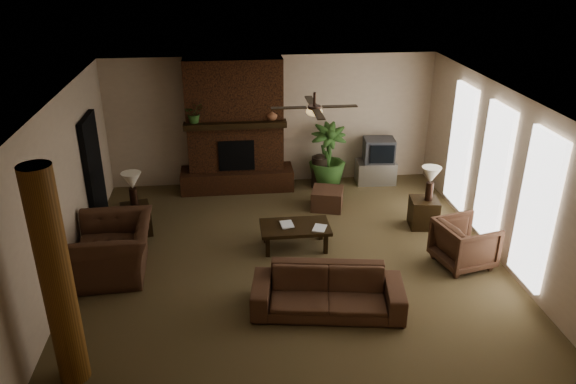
{
  "coord_description": "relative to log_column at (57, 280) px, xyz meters",
  "views": [
    {
      "loc": [
        -0.93,
        -7.95,
        4.88
      ],
      "look_at": [
        0.0,
        0.4,
        1.1
      ],
      "focal_mm": 34.48,
      "sensor_mm": 36.0,
      "label": 1
    }
  ],
  "objects": [
    {
      "name": "room_shell",
      "position": [
        2.95,
        2.4,
        0.0
      ],
      "size": [
        7.0,
        7.0,
        7.0
      ],
      "color": "brown",
      "rests_on": "ground"
    },
    {
      "name": "doorway",
      "position": [
        -0.49,
        4.2,
        -0.35
      ],
      "size": [
        0.1,
        1.0,
        2.1
      ],
      "primitive_type": "cube",
      "color": "black",
      "rests_on": "ground"
    },
    {
      "name": "book_a",
      "position": [
        2.83,
        2.88,
        -0.83
      ],
      "size": [
        0.22,
        0.05,
        0.29
      ],
      "primitive_type": "imported",
      "rotation": [
        0.0,
        0.0,
        0.1
      ],
      "color": "#999999",
      "rests_on": "coffee_table"
    },
    {
      "name": "windows",
      "position": [
        6.4,
        2.6,
        -0.05
      ],
      "size": [
        0.08,
        3.65,
        2.35
      ],
      "color": "white",
      "rests_on": "ground"
    },
    {
      "name": "floor_plant",
      "position": [
        4.1,
        5.46,
        -1.01
      ],
      "size": [
        0.8,
        1.41,
        0.78
      ],
      "primitive_type": "imported",
      "rotation": [
        0.0,
        0.0,
        -0.01
      ],
      "color": "#335823",
      "rests_on": "ground"
    },
    {
      "name": "log_column",
      "position": [
        0.0,
        0.0,
        0.0
      ],
      "size": [
        0.36,
        0.36,
        2.8
      ],
      "primitive_type": "cylinder",
      "color": "brown",
      "rests_on": "ground"
    },
    {
      "name": "lamp_right",
      "position": [
        5.63,
        3.37,
        -0.4
      ],
      "size": [
        0.38,
        0.38,
        0.65
      ],
      "color": "#2F1E15",
      "rests_on": "side_table_right"
    },
    {
      "name": "side_table_right",
      "position": [
        5.58,
        3.4,
        -1.12
      ],
      "size": [
        0.56,
        0.56,
        0.55
      ],
      "primitive_type": "cube",
      "rotation": [
        0.0,
        0.0,
        -0.12
      ],
      "color": "black",
      "rests_on": "ground"
    },
    {
      "name": "lamp_left",
      "position": [
        0.26,
        3.7,
        -0.4
      ],
      "size": [
        0.4,
        0.4,
        0.65
      ],
      "color": "#2F1E15",
      "rests_on": "side_table_left"
    },
    {
      "name": "fireplace",
      "position": [
        2.15,
        5.62,
        -0.24
      ],
      "size": [
        2.4,
        0.7,
        2.8
      ],
      "color": "#4B2714",
      "rests_on": "ground"
    },
    {
      "name": "mantel_plant",
      "position": [
        1.34,
        5.41,
        0.32
      ],
      "size": [
        0.43,
        0.47,
        0.33
      ],
      "primitive_type": "imported",
      "rotation": [
        0.0,
        0.0,
        0.13
      ],
      "color": "#335823",
      "rests_on": "fireplace"
    },
    {
      "name": "mantel_vase",
      "position": [
        2.91,
        5.43,
        0.27
      ],
      "size": [
        0.28,
        0.28,
        0.22
      ],
      "primitive_type": "imported",
      "rotation": [
        0.0,
        0.0,
        0.28
      ],
      "color": "brown",
      "rests_on": "fireplace"
    },
    {
      "name": "side_table_left",
      "position": [
        0.26,
        3.72,
        -1.12
      ],
      "size": [
        0.6,
        0.6,
        0.55
      ],
      "primitive_type": "cube",
      "rotation": [
        0.0,
        0.0,
        0.24
      ],
      "color": "black",
      "rests_on": "ground"
    },
    {
      "name": "armchair_right",
      "position": [
        5.78,
        2.0,
        -0.97
      ],
      "size": [
        0.95,
        0.99,
        0.86
      ],
      "primitive_type": "imported",
      "rotation": [
        0.0,
        0.0,
        1.8
      ],
      "color": "#4F3221",
      "rests_on": "ground"
    },
    {
      "name": "ottoman",
      "position": [
        3.92,
        4.38,
        -1.2
      ],
      "size": [
        0.74,
        0.74,
        0.4
      ],
      "primitive_type": "cube",
      "rotation": [
        0.0,
        0.0,
        -0.28
      ],
      "color": "#4F3221",
      "rests_on": "ground"
    },
    {
      "name": "ceiling_fan",
      "position": [
        3.35,
        2.7,
        1.13
      ],
      "size": [
        1.35,
        1.35,
        0.37
      ],
      "color": "#2F1E15",
      "rests_on": "ceiling"
    },
    {
      "name": "tv_stand",
      "position": [
        5.22,
        5.55,
        -1.15
      ],
      "size": [
        0.87,
        0.54,
        0.5
      ],
      "primitive_type": "cube",
      "rotation": [
        0.0,
        0.0,
        -0.05
      ],
      "color": "#B4B5B7",
      "rests_on": "ground"
    },
    {
      "name": "book_b",
      "position": [
        3.38,
        2.73,
        -0.82
      ],
      "size": [
        0.21,
        0.1,
        0.29
      ],
      "primitive_type": "imported",
      "rotation": [
        0.0,
        0.0,
        -0.37
      ],
      "color": "#999999",
      "rests_on": "coffee_table"
    },
    {
      "name": "tv",
      "position": [
        5.26,
        5.54,
        -0.64
      ],
      "size": [
        0.7,
        0.59,
        0.52
      ],
      "color": "#39393B",
      "rests_on": "tv_stand"
    },
    {
      "name": "sofa",
      "position": [
        3.32,
        1.0,
        -0.98
      ],
      "size": [
        2.24,
        0.96,
        0.85
      ],
      "primitive_type": "imported",
      "rotation": [
        0.0,
        0.0,
        -0.16
      ],
      "color": "#4F3221",
      "rests_on": "ground"
    },
    {
      "name": "floor_vase",
      "position": [
        3.93,
        5.43,
        -0.97
      ],
      "size": [
        0.34,
        0.34,
        0.77
      ],
      "color": "black",
      "rests_on": "ground"
    },
    {
      "name": "coffee_table",
      "position": [
        3.08,
        2.85,
        -1.03
      ],
      "size": [
        1.2,
        0.7,
        0.43
      ],
      "color": "black",
      "rests_on": "ground"
    },
    {
      "name": "armchair_left",
      "position": [
        0.12,
        2.38,
        -0.81
      ],
      "size": [
        0.94,
        1.39,
        1.18
      ],
      "primitive_type": "imported",
      "rotation": [
        0.0,
        0.0,
        -1.52
      ],
      "color": "#4F3221",
      "rests_on": "ground"
    }
  ]
}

